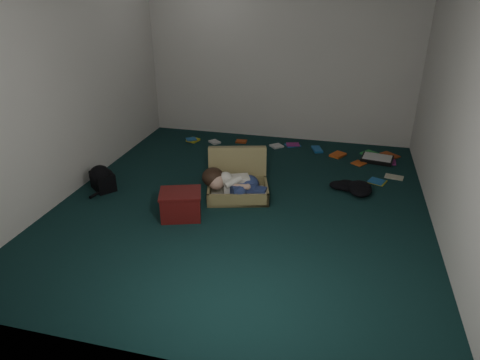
% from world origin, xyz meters
% --- Properties ---
extents(floor, '(4.50, 4.50, 0.00)m').
position_xyz_m(floor, '(0.00, 0.00, 0.00)').
color(floor, '#0F2B2A').
rests_on(floor, ground).
extents(wall_back, '(4.50, 0.00, 4.50)m').
position_xyz_m(wall_back, '(0.00, 2.25, 1.30)').
color(wall_back, silver).
rests_on(wall_back, ground).
extents(wall_front, '(4.50, 0.00, 4.50)m').
position_xyz_m(wall_front, '(0.00, -2.25, 1.30)').
color(wall_front, silver).
rests_on(wall_front, ground).
extents(wall_left, '(0.00, 4.50, 4.50)m').
position_xyz_m(wall_left, '(-2.00, 0.00, 1.30)').
color(wall_left, silver).
rests_on(wall_left, ground).
extents(wall_right, '(0.00, 4.50, 4.50)m').
position_xyz_m(wall_right, '(2.00, 0.00, 1.30)').
color(wall_right, silver).
rests_on(wall_right, ground).
extents(suitcase, '(0.84, 0.82, 0.50)m').
position_xyz_m(suitcase, '(-0.13, 0.24, 0.15)').
color(suitcase, '#8F824F').
rests_on(suitcase, floor).
extents(person, '(0.77, 0.38, 0.31)m').
position_xyz_m(person, '(-0.13, 0.06, 0.19)').
color(person, silver).
rests_on(person, suitcase).
extents(maroon_bin, '(0.51, 0.45, 0.29)m').
position_xyz_m(maroon_bin, '(-0.56, -0.47, 0.15)').
color(maroon_bin, '#591312').
rests_on(maroon_bin, floor).
extents(backpack, '(0.49, 0.48, 0.23)m').
position_xyz_m(backpack, '(-1.70, -0.07, 0.11)').
color(backpack, black).
rests_on(backpack, floor).
extents(clothing_pile, '(0.53, 0.48, 0.14)m').
position_xyz_m(clothing_pile, '(1.18, 0.64, 0.07)').
color(clothing_pile, black).
rests_on(clothing_pile, floor).
extents(paper_tray, '(0.46, 0.38, 0.06)m').
position_xyz_m(paper_tray, '(1.51, 1.63, 0.03)').
color(paper_tray, black).
rests_on(paper_tray, floor).
extents(book_scatter, '(3.14, 1.26, 0.02)m').
position_xyz_m(book_scatter, '(0.67, 1.65, 0.01)').
color(book_scatter, gold).
rests_on(book_scatter, floor).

